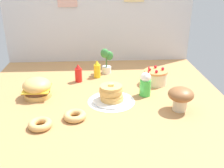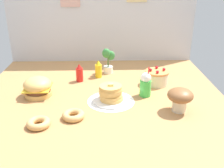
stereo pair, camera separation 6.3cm
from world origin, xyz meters
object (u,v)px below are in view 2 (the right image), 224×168
(donut_pink_glaze, at_px, (39,123))
(donut_chocolate, at_px, (73,115))
(layer_cake, at_px, (157,77))
(ketchup_bottle, at_px, (79,73))
(pancake_stack, at_px, (111,94))
(mustard_bottle, at_px, (98,69))
(potted_plant, at_px, (108,60))
(cream_soda_cup, at_px, (145,85))
(mushroom_stool, at_px, (180,97))
(burger, at_px, (38,87))

(donut_pink_glaze, relative_size, donut_chocolate, 1.00)
(layer_cake, xyz_separation_m, ketchup_bottle, (-0.72, 0.09, 0.01))
(pancake_stack, bearing_deg, mustard_bottle, 101.65)
(mustard_bottle, bearing_deg, potted_plant, 50.67)
(donut_pink_glaze, relative_size, potted_plant, 0.61)
(layer_cake, xyz_separation_m, cream_soda_cup, (-0.14, -0.24, 0.04))
(donut_chocolate, xyz_separation_m, potted_plant, (0.26, 0.91, 0.12))
(donut_chocolate, bearing_deg, potted_plant, 73.89)
(layer_cake, bearing_deg, donut_chocolate, -139.73)
(ketchup_bottle, relative_size, donut_pink_glaze, 1.08)
(donut_chocolate, relative_size, mushroom_stool, 0.85)
(donut_chocolate, distance_m, mushroom_stool, 0.79)
(ketchup_bottle, xyz_separation_m, donut_pink_glaze, (-0.21, -0.79, -0.05))
(pancake_stack, relative_size, ketchup_bottle, 1.70)
(mushroom_stool, bearing_deg, ketchup_bottle, 142.68)
(pancake_stack, relative_size, mustard_bottle, 1.70)
(burger, bearing_deg, mustard_bottle, 39.10)
(ketchup_bottle, height_order, donut_chocolate, ketchup_bottle)
(ketchup_bottle, distance_m, mustard_bottle, 0.20)
(donut_chocolate, bearing_deg, mustard_bottle, 78.16)
(mushroom_stool, bearing_deg, cream_soda_cup, 128.65)
(burger, distance_m, donut_chocolate, 0.51)
(layer_cake, bearing_deg, ketchup_bottle, 172.67)
(potted_plant, bearing_deg, donut_chocolate, -106.11)
(burger, distance_m, potted_plant, 0.80)
(donut_chocolate, bearing_deg, layer_cake, 40.27)
(ketchup_bottle, height_order, mushroom_stool, mushroom_stool)
(pancake_stack, relative_size, mushroom_stool, 1.55)
(donut_pink_glaze, bearing_deg, donut_chocolate, 23.66)
(cream_soda_cup, height_order, donut_chocolate, cream_soda_cup)
(potted_plant, bearing_deg, layer_cake, -34.88)
(donut_pink_glaze, bearing_deg, layer_cake, 36.81)
(burger, height_order, donut_pink_glaze, burger)
(ketchup_bottle, bearing_deg, donut_chocolate, -89.02)
(donut_chocolate, distance_m, potted_plant, 0.96)
(burger, bearing_deg, layer_cake, 11.69)
(donut_chocolate, relative_size, potted_plant, 0.61)
(layer_cake, height_order, potted_plant, potted_plant)
(donut_chocolate, bearing_deg, pancake_stack, 43.29)
(mustard_bottle, relative_size, potted_plant, 0.66)
(mushroom_stool, bearing_deg, burger, 165.09)
(pancake_stack, height_order, mustard_bottle, mustard_bottle)
(mustard_bottle, relative_size, donut_chocolate, 1.08)
(cream_soda_cup, xyz_separation_m, donut_pink_glaze, (-0.79, -0.46, -0.08))
(donut_chocolate, bearing_deg, mushroom_stool, 6.24)
(ketchup_bottle, xyz_separation_m, mustard_bottle, (0.18, 0.10, 0.00))
(cream_soda_cup, distance_m, mushroom_stool, 0.35)
(mushroom_stool, bearing_deg, donut_pink_glaze, -169.64)
(potted_plant, xyz_separation_m, mushroom_stool, (0.52, -0.83, -0.03))
(layer_cake, relative_size, mushroom_stool, 1.13)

